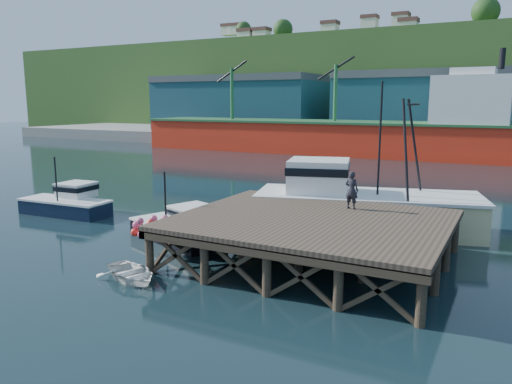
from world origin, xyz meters
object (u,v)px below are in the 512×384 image
Objects in this scene: trawler at (362,200)px; dinghy at (131,273)px; boat_navy at (68,202)px; boat_black at (180,227)px; dockworker at (352,190)px.

dinghy is at bearing -131.21° from trawler.
boat_navy is 2.03× the size of dinghy.
boat_black is 3.49× the size of dockworker.
trawler is at bearing -4.15° from dinghy.
boat_navy is at bearing 79.53° from dinghy.
trawler is at bearing 11.49° from boat_navy.
dinghy is (1.93, -6.06, -0.37)m from boat_black.
boat_navy is 0.47× the size of trawler.
dinghy is 1.67× the size of dockworker.
trawler reaches higher than boat_black.
trawler is 7.14× the size of dockworker.
boat_black is at bearing 25.30° from dockworker.
dockworker is at bearing -16.90° from dinghy.
dockworker reaches higher than dinghy.
boat_black is 2.09× the size of dinghy.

